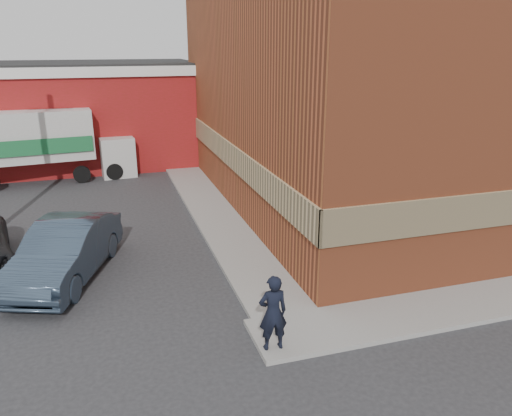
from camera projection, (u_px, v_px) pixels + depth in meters
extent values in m
plane|color=#28282B|center=(263.00, 321.00, 12.50)|extent=(90.00, 90.00, 0.00)
cube|color=#A14929|center=(385.00, 94.00, 21.62)|extent=(14.00, 18.00, 9.00)
cube|color=tan|center=(229.00, 154.00, 20.34)|extent=(0.08, 18.16, 1.00)
cube|color=gray|center=(210.00, 208.00, 20.80)|extent=(1.80, 18.00, 0.12)
cube|color=maroon|center=(53.00, 119.00, 28.14)|extent=(16.00, 8.00, 5.00)
cube|color=silver|center=(46.00, 69.00, 27.28)|extent=(16.30, 8.30, 0.50)
cube|color=black|center=(46.00, 63.00, 27.18)|extent=(16.00, 8.00, 0.10)
imported|color=black|center=(273.00, 313.00, 10.91)|extent=(0.66, 0.44, 1.78)
imported|color=#334255|center=(65.00, 251.00, 14.56)|extent=(3.43, 5.41, 1.68)
cube|color=beige|center=(32.00, 135.00, 24.11)|extent=(5.74, 2.78, 2.40)
cube|color=#1A6435|center=(33.00, 147.00, 23.25)|extent=(5.32, 0.58, 0.74)
cube|color=beige|center=(111.00, 156.00, 25.88)|extent=(1.86, 2.19, 2.03)
cylinder|color=black|center=(82.00, 174.00, 24.67)|extent=(0.85, 0.36, 0.83)
cylinder|color=black|center=(79.00, 166.00, 26.28)|extent=(0.85, 0.36, 0.83)
cylinder|color=black|center=(114.00, 171.00, 25.26)|extent=(0.85, 0.36, 0.83)
cylinder|color=black|center=(109.00, 164.00, 26.87)|extent=(0.85, 0.36, 0.83)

